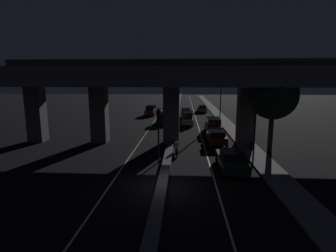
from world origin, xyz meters
The scene contains 22 objects.
ground_plane centered at (0.00, 0.00, 0.00)m, with size 200.00×200.00×0.00m, color black.
lane_line_left_inner centered at (-3.50, 35.00, 0.00)m, with size 0.12×126.00×0.00m, color beige.
lane_line_right_inner centered at (3.50, 35.00, 0.00)m, with size 0.12×126.00×0.00m, color beige.
median_divider centered at (0.00, 35.00, 0.22)m, with size 0.68×126.00×0.44m, color #4C4C51.
sidewalk_right centered at (7.98, 28.00, 0.07)m, with size 2.03×126.00×0.14m, color #5B5956.
elevated_overpass centered at (-0.33, 11.87, 6.80)m, with size 35.71×9.86×8.97m.
traffic_light_left_of_median centered at (-0.74, 5.10, 3.15)m, with size 0.30×0.49×4.61m.
traffic_light_right_of_median centered at (7.06, 5.10, 3.69)m, with size 0.30×0.49×5.43m.
street_lamp centered at (7.06, 27.40, 4.94)m, with size 2.27×0.32×8.41m.
car_dark_green_lead centered at (5.06, 3.62, 0.74)m, with size 2.03×4.79×1.50m.
car_dark_red_second centered at (4.86, 11.56, 0.78)m, with size 2.02×3.97×1.48m.
car_dark_red_third centered at (5.21, 17.97, 0.99)m, with size 2.02×4.66×1.87m.
car_silver_fourth centered at (1.97, 23.66, 1.02)m, with size 2.00×4.62×1.95m.
car_taxi_yellow_fifth centered at (1.72, 30.16, 0.89)m, with size 1.84×4.16×1.74m.
car_grey_sixth centered at (5.18, 39.07, 0.74)m, with size 1.92×4.71×1.41m.
car_dark_green_lead_oncoming centered at (-1.87, 24.05, 0.93)m, with size 2.03×4.01×1.82m.
car_dark_red_second_oncoming centered at (-4.98, 33.75, 0.94)m, with size 2.04×4.82×1.86m.
car_black_third_oncoming centered at (-1.95, 46.84, 0.69)m, with size 2.04×4.09×1.30m.
car_dark_red_fourth_oncoming centered at (-1.92, 60.63, 0.85)m, with size 2.12×4.24×1.64m.
motorcycle_black_filtering_near centered at (0.70, 7.08, 0.64)m, with size 0.34×1.92×1.51m.
pedestrian_on_sidewalk centered at (7.98, 9.26, 0.98)m, with size 0.39×0.39×1.69m.
roadside_tree_kerbside_near centered at (9.66, 9.00, 5.39)m, with size 4.55×4.55×7.69m.
Camera 1 is at (1.31, -16.08, 6.97)m, focal length 28.00 mm.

